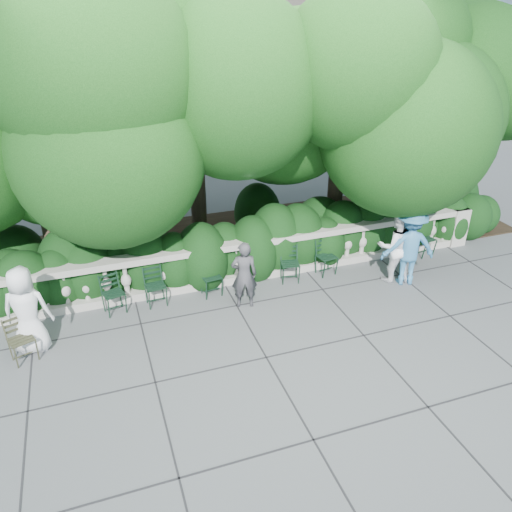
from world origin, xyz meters
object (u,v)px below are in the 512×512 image
object	(u,v)px
chair_d	(291,284)
person_businessman	(27,310)
chair_weathered	(29,364)
chair_a	(118,315)
chair_e	(329,276)
chair_f	(427,257)
chair_c	(159,308)
person_woman_grey	(244,275)
person_casual_man	(395,246)
person_older_blue	(409,246)
chair_b	(214,298)

from	to	relation	value
chair_d	person_businessman	bearing A→B (deg)	-161.12
person_businessman	chair_weathered	bearing A→B (deg)	89.31
chair_a	person_businessman	xyz separation A→B (m)	(-1.54, -0.61, 0.84)
chair_e	chair_weathered	bearing A→B (deg)	179.80
chair_e	chair_weathered	size ratio (longest dim) A/B	1.00
chair_d	chair_f	distance (m)	3.73
chair_c	person_woman_grey	xyz separation A→B (m)	(1.73, -0.49, 0.74)
chair_a	person_woman_grey	xyz separation A→B (m)	(2.55, -0.49, 0.74)
chair_c	chair_e	size ratio (longest dim) A/B	1.00
chair_d	chair_f	world-z (taller)	same
chair_d	person_woman_grey	xyz separation A→B (m)	(-1.26, -0.48, 0.74)
person_businessman	chair_d	bearing A→B (deg)	-160.83
chair_a	person_businessman	distance (m)	1.86
chair_c	chair_f	size ratio (longest dim) A/B	1.00
chair_a	person_casual_man	world-z (taller)	person_casual_man
chair_d	chair_weathered	xyz separation A→B (m)	(-5.46, -1.03, 0.00)
person_casual_man	chair_weathered	bearing A→B (deg)	17.84
chair_weathered	person_older_blue	bearing A→B (deg)	-19.21
chair_b	chair_e	world-z (taller)	same
chair_e	chair_c	bearing A→B (deg)	170.76
person_woman_grey	chair_a	bearing A→B (deg)	2.84
chair_f	person_woman_grey	xyz separation A→B (m)	(-4.99, -0.56, 0.74)
chair_a	chair_f	bearing A→B (deg)	-13.73
chair_e	person_casual_man	world-z (taller)	person_casual_man
chair_weathered	person_casual_man	distance (m)	7.79
chair_f	chair_a	bearing A→B (deg)	170.64
person_businessman	person_older_blue	size ratio (longest dim) A/B	0.93
chair_e	person_businessman	size ratio (longest dim) A/B	0.50
chair_weathered	person_older_blue	xyz separation A→B (m)	(7.93, 0.27, 0.91)
person_businessman	person_casual_man	xyz separation A→B (m)	(7.63, 0.05, 0.00)
chair_d	chair_e	size ratio (longest dim) A/B	1.00
chair_e	chair_weathered	xyz separation A→B (m)	(-6.44, -1.06, 0.00)
chair_f	chair_e	bearing A→B (deg)	171.03
person_woman_grey	person_casual_man	bearing A→B (deg)	-167.46
chair_e	chair_d	bearing A→B (deg)	172.61
person_businessman	person_older_blue	world-z (taller)	person_older_blue
person_casual_man	person_older_blue	size ratio (longest dim) A/B	0.93
person_older_blue	chair_e	bearing A→B (deg)	-12.79
chair_c	chair_f	xyz separation A→B (m)	(6.71, 0.07, 0.00)
chair_f	person_casual_man	distance (m)	1.80
chair_weathered	person_businessman	world-z (taller)	person_businessman
chair_a	chair_weathered	bearing A→B (deg)	-162.17
chair_a	chair_d	distance (m)	3.81
chair_a	chair_f	world-z (taller)	same
person_older_blue	chair_b	bearing A→B (deg)	4.98
chair_c	person_businessman	xyz separation A→B (m)	(-2.37, -0.61, 0.84)
chair_e	person_casual_man	size ratio (longest dim) A/B	0.50
chair_weathered	chair_d	bearing A→B (deg)	-10.52
chair_b	chair_e	size ratio (longest dim) A/B	1.00
person_woman_grey	chair_e	bearing A→B (deg)	-153.33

